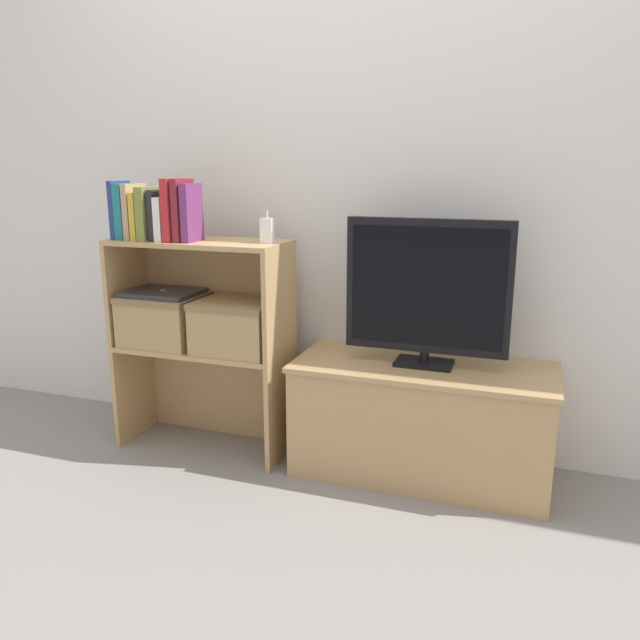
{
  "coord_description": "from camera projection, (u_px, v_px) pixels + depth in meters",
  "views": [
    {
      "loc": [
        0.8,
        -2.11,
        1.21
      ],
      "look_at": [
        0.0,
        0.16,
        0.62
      ],
      "focal_mm": 35.0,
      "sensor_mm": 36.0,
      "label": 1
    }
  ],
  "objects": [
    {
      "name": "ground_plane",
      "position": [
        307.0,
        480.0,
        2.48
      ],
      "size": [
        16.0,
        16.0,
        0.0
      ],
      "primitive_type": "plane",
      "color": "gray"
    },
    {
      "name": "wall_back",
      "position": [
        344.0,
        169.0,
        2.61
      ],
      "size": [
        10.0,
        0.05,
        2.4
      ],
      "color": "silver",
      "rests_on": "ground_plane"
    },
    {
      "name": "tv_stand",
      "position": [
        422.0,
        419.0,
        2.48
      ],
      "size": [
        1.01,
        0.45,
        0.46
      ],
      "color": "tan",
      "rests_on": "ground_plane"
    },
    {
      "name": "tv",
      "position": [
        427.0,
        290.0,
        2.36
      ],
      "size": [
        0.63,
        0.14,
        0.57
      ],
      "color": "black",
      "rests_on": "tv_stand"
    },
    {
      "name": "bookshelf_lower_tier",
      "position": [
        212.0,
        379.0,
        2.78
      ],
      "size": [
        0.75,
        0.32,
        0.46
      ],
      "color": "tan",
      "rests_on": "ground_plane"
    },
    {
      "name": "bookshelf_upper_tier",
      "position": [
        207.0,
        278.0,
        2.67
      ],
      "size": [
        0.75,
        0.32,
        0.46
      ],
      "color": "tan",
      "rests_on": "bookshelf_lower_tier"
    },
    {
      "name": "book_navy",
      "position": [
        120.0,
        210.0,
        2.6
      ],
      "size": [
        0.02,
        0.13,
        0.24
      ],
      "color": "navy",
      "rests_on": "bookshelf_upper_tier"
    },
    {
      "name": "book_teal",
      "position": [
        127.0,
        211.0,
        2.59
      ],
      "size": [
        0.04,
        0.14,
        0.23
      ],
      "color": "#1E7075",
      "rests_on": "bookshelf_upper_tier"
    },
    {
      "name": "book_tan",
      "position": [
        135.0,
        212.0,
        2.58
      ],
      "size": [
        0.03,
        0.14,
        0.23
      ],
      "color": "tan",
      "rests_on": "bookshelf_upper_tier"
    },
    {
      "name": "book_mustard",
      "position": [
        142.0,
        216.0,
        2.57
      ],
      "size": [
        0.03,
        0.15,
        0.19
      ],
      "color": "gold",
      "rests_on": "bookshelf_upper_tier"
    },
    {
      "name": "book_olive",
      "position": [
        150.0,
        214.0,
        2.56
      ],
      "size": [
        0.04,
        0.15,
        0.22
      ],
      "color": "olive",
      "rests_on": "bookshelf_upper_tier"
    },
    {
      "name": "book_charcoal",
      "position": [
        159.0,
        215.0,
        2.55
      ],
      "size": [
        0.03,
        0.13,
        0.2
      ],
      "color": "#232328",
      "rests_on": "bookshelf_upper_tier"
    },
    {
      "name": "book_ivory",
      "position": [
        167.0,
        219.0,
        2.54
      ],
      "size": [
        0.03,
        0.15,
        0.18
      ],
      "color": "silver",
      "rests_on": "bookshelf_upper_tier"
    },
    {
      "name": "book_crimson",
      "position": [
        175.0,
        210.0,
        2.52
      ],
      "size": [
        0.03,
        0.15,
        0.25
      ],
      "color": "#B22328",
      "rests_on": "bookshelf_upper_tier"
    },
    {
      "name": "book_maroon",
      "position": [
        183.0,
        210.0,
        2.5
      ],
      "size": [
        0.03,
        0.14,
        0.25
      ],
      "color": "maroon",
      "rests_on": "bookshelf_upper_tier"
    },
    {
      "name": "book_plum",
      "position": [
        192.0,
        213.0,
        2.49
      ],
      "size": [
        0.03,
        0.13,
        0.23
      ],
      "color": "#6B2D66",
      "rests_on": "bookshelf_upper_tier"
    },
    {
      "name": "baby_monitor",
      "position": [
        267.0,
        230.0,
        2.46
      ],
      "size": [
        0.05,
        0.03,
        0.13
      ],
      "color": "white",
      "rests_on": "bookshelf_upper_tier"
    },
    {
      "name": "storage_basket_left",
      "position": [
        165.0,
        317.0,
        2.7
      ],
      "size": [
        0.33,
        0.28,
        0.21
      ],
      "color": "tan",
      "rests_on": "bookshelf_lower_tier"
    },
    {
      "name": "storage_basket_right",
      "position": [
        238.0,
        324.0,
        2.59
      ],
      "size": [
        0.33,
        0.28,
        0.21
      ],
      "color": "tan",
      "rests_on": "bookshelf_lower_tier"
    },
    {
      "name": "laptop",
      "position": [
        163.0,
        293.0,
        2.67
      ],
      "size": [
        0.31,
        0.24,
        0.02
      ],
      "color": "#2D2D33",
      "rests_on": "storage_basket_left"
    }
  ]
}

